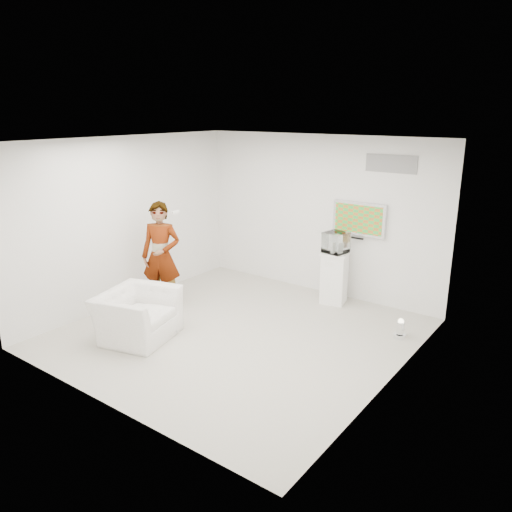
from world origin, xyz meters
name	(u,v)px	position (x,y,z in m)	size (l,w,h in m)	color
room	(237,242)	(0.00, 0.00, 1.50)	(5.01, 5.01, 3.00)	#B0ACA1
tv	(359,219)	(0.85, 2.45, 1.55)	(1.00, 0.08, 0.60)	silver
logo_decal	(391,164)	(1.35, 2.49, 2.55)	(0.90, 0.02, 0.30)	gray
person	(161,256)	(-1.75, 0.07, 0.96)	(0.70, 0.46, 1.92)	white
armchair	(137,315)	(-1.17, -1.02, 0.37)	(1.15, 1.01, 0.75)	white
pedestal	(334,278)	(0.58, 2.11, 0.48)	(0.46, 0.46, 0.95)	white
floor_uplight	(400,329)	(2.14, 1.38, 0.15)	(0.20, 0.20, 0.30)	white
vitrine	(336,242)	(0.58, 2.11, 1.14)	(0.37, 0.37, 0.37)	white
console	(336,247)	(0.58, 2.11, 1.05)	(0.04, 0.14, 0.20)	white
wii_remote	(176,212)	(-1.59, 0.31, 1.73)	(0.04, 0.15, 0.04)	white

